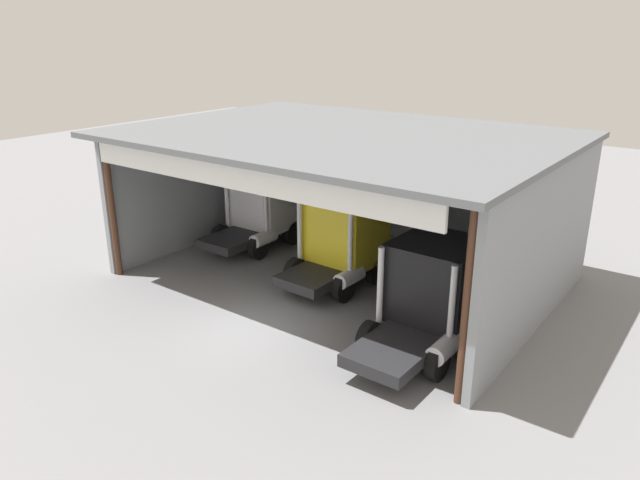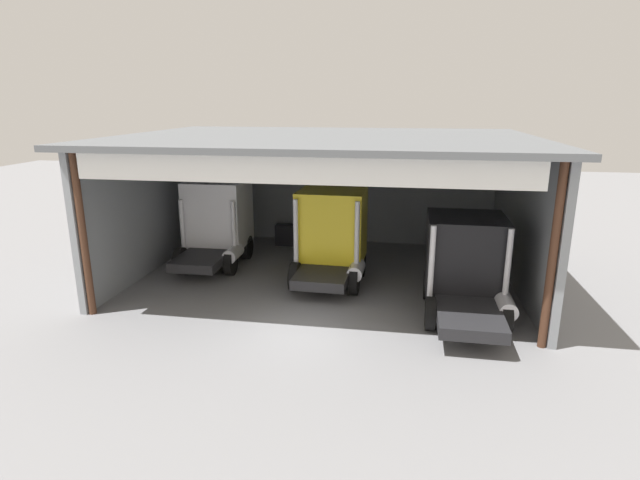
# 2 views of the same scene
# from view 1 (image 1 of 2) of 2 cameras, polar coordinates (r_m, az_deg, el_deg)

# --- Properties ---
(ground_plane) EXTENTS (80.00, 80.00, 0.00)m
(ground_plane) POSITION_cam_1_polar(r_m,az_deg,el_deg) (19.51, -6.59, -8.19)
(ground_plane) COLOR slate
(ground_plane) RESTS_ON ground
(workshop_shed) EXTENTS (15.24, 11.50, 5.59)m
(workshop_shed) POSITION_cam_1_polar(r_m,az_deg,el_deg) (22.78, 3.79, 6.49)
(workshop_shed) COLOR gray
(workshop_shed) RESTS_ON ground
(truck_white_left_bay) EXTENTS (2.64, 4.70, 3.57)m
(truck_white_left_bay) POSITION_cam_1_polar(r_m,az_deg,el_deg) (26.09, -5.50, 3.52)
(truck_white_left_bay) COLOR white
(truck_white_left_bay) RESTS_ON ground
(truck_yellow_center_right_bay) EXTENTS (2.72, 4.34, 3.54)m
(truck_yellow_center_right_bay) POSITION_cam_1_polar(r_m,az_deg,el_deg) (21.97, 2.13, 0.50)
(truck_yellow_center_right_bay) COLOR yellow
(truck_yellow_center_right_bay) RESTS_ON ground
(truck_black_center_bay) EXTENTS (2.68, 5.24, 3.17)m
(truck_black_center_bay) POSITION_cam_1_polar(r_m,az_deg,el_deg) (18.01, 10.71, -4.91)
(truck_black_center_bay) COLOR black
(truck_black_center_bay) RESTS_ON ground
(oil_drum) EXTENTS (0.58, 0.58, 0.89)m
(oil_drum) POSITION_cam_1_polar(r_m,az_deg,el_deg) (27.25, 4.30, 1.14)
(oil_drum) COLOR #197233
(oil_drum) RESTS_ON ground
(tool_cart) EXTENTS (0.90, 0.60, 1.00)m
(tool_cart) POSITION_cam_1_polar(r_m,az_deg,el_deg) (27.61, 2.52, 1.54)
(tool_cart) COLOR black
(tool_cart) RESTS_ON ground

